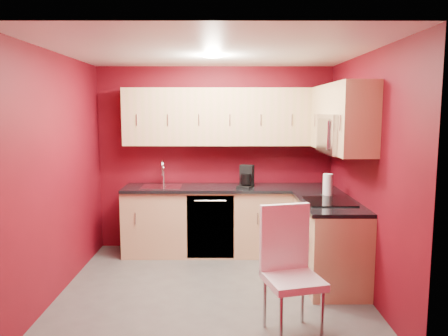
{
  "coord_description": "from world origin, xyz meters",
  "views": [
    {
      "loc": [
        0.11,
        -4.5,
        1.91
      ],
      "look_at": [
        0.12,
        0.55,
        1.24
      ],
      "focal_mm": 35.0,
      "sensor_mm": 36.0,
      "label": 1
    }
  ],
  "objects_px": {
    "microwave": "(342,134)",
    "coffee_maker": "(245,177)",
    "sink": "(162,184)",
    "dining_chair": "(293,273)",
    "napkin_holder": "(246,181)",
    "paper_towel": "(328,185)"
  },
  "relations": [
    {
      "from": "microwave",
      "to": "coffee_maker",
      "type": "bearing_deg",
      "value": 137.52
    },
    {
      "from": "microwave",
      "to": "sink",
      "type": "distance_m",
      "value": 2.43
    },
    {
      "from": "sink",
      "to": "dining_chair",
      "type": "bearing_deg",
      "value": -57.45
    },
    {
      "from": "napkin_holder",
      "to": "paper_towel",
      "type": "bearing_deg",
      "value": -33.74
    },
    {
      "from": "paper_towel",
      "to": "dining_chair",
      "type": "xyz_separation_m",
      "value": [
        -0.64,
        -1.54,
        -0.49
      ]
    },
    {
      "from": "microwave",
      "to": "napkin_holder",
      "type": "distance_m",
      "value": 1.54
    },
    {
      "from": "sink",
      "to": "paper_towel",
      "type": "distance_m",
      "value": 2.15
    },
    {
      "from": "sink",
      "to": "coffee_maker",
      "type": "relative_size",
      "value": 1.79
    },
    {
      "from": "microwave",
      "to": "sink",
      "type": "height_order",
      "value": "microwave"
    },
    {
      "from": "sink",
      "to": "napkin_holder",
      "type": "xyz_separation_m",
      "value": [
        1.11,
        -0.03,
        0.04
      ]
    },
    {
      "from": "sink",
      "to": "napkin_holder",
      "type": "relative_size",
      "value": 3.48
    },
    {
      "from": "coffee_maker",
      "to": "napkin_holder",
      "type": "bearing_deg",
      "value": 102.87
    },
    {
      "from": "microwave",
      "to": "napkin_holder",
      "type": "height_order",
      "value": "microwave"
    },
    {
      "from": "microwave",
      "to": "coffee_maker",
      "type": "distance_m",
      "value": 1.48
    },
    {
      "from": "sink",
      "to": "coffee_maker",
      "type": "bearing_deg",
      "value": -4.92
    },
    {
      "from": "paper_towel",
      "to": "dining_chair",
      "type": "relative_size",
      "value": 0.24
    },
    {
      "from": "coffee_maker",
      "to": "dining_chair",
      "type": "height_order",
      "value": "coffee_maker"
    },
    {
      "from": "microwave",
      "to": "dining_chair",
      "type": "relative_size",
      "value": 0.69
    },
    {
      "from": "sink",
      "to": "paper_towel",
      "type": "relative_size",
      "value": 1.99
    },
    {
      "from": "microwave",
      "to": "sink",
      "type": "xyz_separation_m",
      "value": [
        -2.09,
        1.0,
        -0.72
      ]
    },
    {
      "from": "napkin_holder",
      "to": "dining_chair",
      "type": "xyz_separation_m",
      "value": [
        0.29,
        -2.16,
        -0.43
      ]
    },
    {
      "from": "dining_chair",
      "to": "napkin_holder",
      "type": "bearing_deg",
      "value": 83.29
    }
  ]
}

